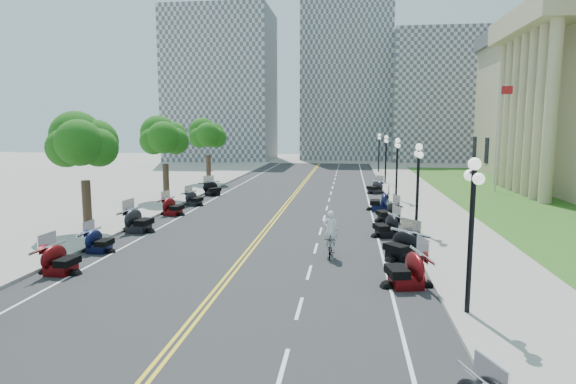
{
  "coord_description": "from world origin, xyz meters",
  "views": [
    {
      "loc": [
        4.77,
        -23.33,
        6.06
      ],
      "look_at": [
        1.05,
        5.92,
        2.0
      ],
      "focal_mm": 30.0,
      "sensor_mm": 36.0,
      "label": 1
    }
  ],
  "objects": [
    {
      "name": "road",
      "position": [
        0.0,
        10.0,
        0.0
      ],
      "size": [
        16.0,
        90.0,
        0.01
      ],
      "primitive_type": "cube",
      "color": "#333335",
      "rests_on": "ground"
    },
    {
      "name": "flagpole",
      "position": [
        18.0,
        22.0,
        5.0
      ],
      "size": [
        1.1,
        0.2,
        10.0
      ],
      "primitive_type": null,
      "color": "silver",
      "rests_on": "ground"
    },
    {
      "name": "lane_dash_4",
      "position": [
        3.2,
        -8.0,
        0.01
      ],
      "size": [
        0.12,
        2.0,
        0.0
      ],
      "primitive_type": "cube",
      "color": "white",
      "rests_on": "road"
    },
    {
      "name": "motorcycle_s_7",
      "position": [
        -7.13,
        7.8,
        0.67
      ],
      "size": [
        2.25,
        2.25,
        1.35
      ],
      "primitive_type": null,
      "rotation": [
        0.0,
        0.0,
        1.38
      ],
      "color": "#590A0C",
      "rests_on": "road"
    },
    {
      "name": "ground",
      "position": [
        0.0,
        0.0,
        0.0
      ],
      "size": [
        160.0,
        160.0,
        0.0
      ],
      "primitive_type": "plane",
      "color": "gray"
    },
    {
      "name": "centerline_yellow_b",
      "position": [
        0.12,
        10.0,
        0.01
      ],
      "size": [
        0.12,
        90.0,
        0.0
      ],
      "primitive_type": "cube",
      "color": "yellow",
      "rests_on": "road"
    },
    {
      "name": "motorcycle_s_5",
      "position": [
        -7.13,
        -2.04,
        0.62
      ],
      "size": [
        1.83,
        1.83,
        1.24
      ],
      "primitive_type": null,
      "rotation": [
        0.0,
        0.0,
        1.54
      ],
      "color": "black",
      "rests_on": "road"
    },
    {
      "name": "centerline_yellow_a",
      "position": [
        -0.12,
        10.0,
        0.01
      ],
      "size": [
        0.12,
        90.0,
        0.0
      ],
      "primitive_type": "cube",
      "color": "yellow",
      "rests_on": "road"
    },
    {
      "name": "lane_dash_7",
      "position": [
        3.2,
        4.0,
        0.01
      ],
      "size": [
        0.12,
        2.0,
        0.0
      ],
      "primitive_type": "cube",
      "color": "white",
      "rests_on": "road"
    },
    {
      "name": "motorcycle_n_10",
      "position": [
        7.15,
        20.35,
        0.65
      ],
      "size": [
        2.58,
        2.58,
        1.31
      ],
      "primitive_type": null,
      "rotation": [
        0.0,
        0.0,
        -0.99
      ],
      "color": "black",
      "rests_on": "road"
    },
    {
      "name": "bicycle",
      "position": [
        3.97,
        -1.53,
        0.49
      ],
      "size": [
        0.47,
        1.64,
        0.98
      ],
      "primitive_type": "imported",
      "rotation": [
        0.0,
        0.0,
        -0.01
      ],
      "color": "#A51414",
      "rests_on": "road"
    },
    {
      "name": "lane_dash_13",
      "position": [
        3.2,
        28.0,
        0.01
      ],
      "size": [
        0.12,
        2.0,
        0.0
      ],
      "primitive_type": "cube",
      "color": "white",
      "rests_on": "road"
    },
    {
      "name": "tree_3",
      "position": [
        -10.0,
        14.0,
        4.75
      ],
      "size": [
        4.8,
        4.8,
        9.2
      ],
      "primitive_type": null,
      "color": "#235619",
      "rests_on": "sidewalk_south"
    },
    {
      "name": "lane_dash_18",
      "position": [
        3.2,
        48.0,
        0.01
      ],
      "size": [
        0.12,
        2.0,
        0.0
      ],
      "primitive_type": "cube",
      "color": "white",
      "rests_on": "road"
    },
    {
      "name": "lane_dash_5",
      "position": [
        3.2,
        -4.0,
        0.01
      ],
      "size": [
        0.12,
        2.0,
        0.0
      ],
      "primitive_type": "cube",
      "color": "white",
      "rests_on": "road"
    },
    {
      "name": "distant_block_a",
      "position": [
        -18.0,
        62.0,
        13.0
      ],
      "size": [
        18.0,
        14.0,
        26.0
      ],
      "primitive_type": "cube",
      "color": "gray",
      "rests_on": "ground"
    },
    {
      "name": "distant_block_b",
      "position": [
        4.0,
        68.0,
        15.0
      ],
      "size": [
        16.0,
        12.0,
        30.0
      ],
      "primitive_type": "cube",
      "color": "gray",
      "rests_on": "ground"
    },
    {
      "name": "motorcycle_s_4",
      "position": [
        -6.94,
        -5.48,
        0.69
      ],
      "size": [
        2.08,
        2.08,
        1.37
      ],
      "primitive_type": null,
      "rotation": [
        0.0,
        0.0,
        1.51
      ],
      "color": "#590A0C",
      "rests_on": "road"
    },
    {
      "name": "edge_line_south",
      "position": [
        -6.4,
        10.0,
        0.01
      ],
      "size": [
        0.12,
        90.0,
        0.0
      ],
      "primitive_type": "cube",
      "color": "white",
      "rests_on": "road"
    },
    {
      "name": "street_lamp_2",
      "position": [
        8.6,
        4.0,
        2.6
      ],
      "size": [
        0.5,
        1.2,
        4.9
      ],
      "primitive_type": null,
      "color": "black",
      "rests_on": "sidewalk_north"
    },
    {
      "name": "lawn",
      "position": [
        17.5,
        18.0,
        0.05
      ],
      "size": [
        9.0,
        60.0,
        0.1
      ],
      "primitive_type": "cube",
      "color": "#356023",
      "rests_on": "ground"
    },
    {
      "name": "street_lamp_5",
      "position": [
        8.6,
        40.0,
        2.6
      ],
      "size": [
        0.5,
        1.2,
        4.9
      ],
      "primitive_type": null,
      "color": "black",
      "rests_on": "sidewalk_north"
    },
    {
      "name": "tree_4",
      "position": [
        -10.0,
        26.0,
        4.75
      ],
      "size": [
        4.8,
        4.8,
        9.2
      ],
      "primitive_type": null,
      "color": "#235619",
      "rests_on": "sidewalk_south"
    },
    {
      "name": "tree_2",
      "position": [
        -10.0,
        2.0,
        4.75
      ],
      "size": [
        4.8,
        4.8,
        9.2
      ],
      "primitive_type": null,
      "color": "#235619",
      "rests_on": "sidewalk_south"
    },
    {
      "name": "edge_line_north",
      "position": [
        6.4,
        10.0,
        0.01
      ],
      "size": [
        0.12,
        90.0,
        0.0
      ],
      "primitive_type": "cube",
      "color": "white",
      "rests_on": "road"
    },
    {
      "name": "distant_block_c",
      "position": [
        22.0,
        65.0,
        11.0
      ],
      "size": [
        20.0,
        14.0,
        22.0
      ],
      "primitive_type": "cube",
      "color": "gray",
      "rests_on": "ground"
    },
    {
      "name": "sidewalk_north",
      "position": [
        10.5,
        10.0,
        0.07
      ],
      "size": [
        5.0,
        90.0,
        0.15
      ],
      "primitive_type": "cube",
      "color": "#9E9991",
      "rests_on": "ground"
    },
    {
      "name": "lane_dash_16",
      "position": [
        3.2,
        40.0,
        0.01
      ],
      "size": [
        0.12,
        2.0,
        0.0
      ],
      "primitive_type": "cube",
      "color": "white",
      "rests_on": "road"
    },
    {
      "name": "lane_dash_10",
      "position": [
        3.2,
        16.0,
        0.01
      ],
      "size": [
        0.12,
        2.0,
        0.0
      ],
      "primitive_type": "cube",
      "color": "white",
      "rests_on": "road"
    },
    {
      "name": "street_lamp_3",
      "position": [
        8.6,
        16.0,
        2.6
      ],
      "size": [
        0.5,
        1.2,
        4.9
      ],
      "primitive_type": null,
      "color": "black",
      "rests_on": "sidewalk_north"
    },
    {
      "name": "lane_dash_14",
      "position": [
        3.2,
        32.0,
        0.01
      ],
      "size": [
        0.12,
        2.0,
        0.0
      ],
      "primitive_type": "cube",
      "color": "white",
      "rests_on": "road"
    },
    {
      "name": "motorcycle_s_9",
      "position": [
        -7.09,
        17.29,
        0.69
      ],
      "size": [
        2.77,
        2.77,
        1.38
      ],
      "primitive_type": null,
      "rotation": [
        0.0,
        0.0,
        0.88
      ],
      "color": "black",
      "rests_on": "road"
    },
    {
      "name": "motorcycle_n_8",
      "position": [
        7.02,
        11.39,
        0.75
      ],
      "size": [
        2.32,
        2.32,
        1.5
      ],
      "primitive_type": null,
      "rotation": [
        0.0,
        0.0,
        -1.66
      ],
      "color": "black",
      "rests_on": "road"
    },
    {
      "name": "street_lamp_1",
      "position": [
        8.6,
        -8.0,
        2.6
      ],
      "size": [
        0.5,
        1.2,
        4.9
      ],
      "primitive_type": null,
      "color": "black",
      "rests_on": "sidewalk_north"
    },
    {
      "name": "lane_dash_8",
      "position": [
        3.2,
        8.0,
        0.01
      ],
      "size": [
        0.12,
        2.0,
        0.0
      ],
      "primitive_type": "cube",
      "color": "white",
      "rests_on": "road"
    },
    {
      "name": "lane_dash_6",
      "position": [
        3.2,
        0.0,
        0.01
      ],
      "size": [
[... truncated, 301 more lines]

